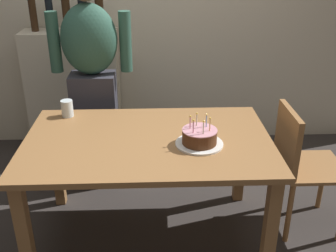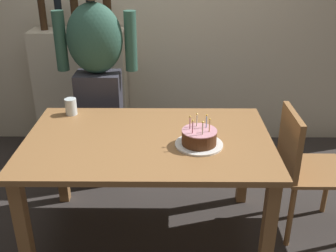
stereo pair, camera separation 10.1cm
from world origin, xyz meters
TOP-DOWN VIEW (x-y plane):
  - ground_plane at (0.00, 0.00)m, footprint 10.00×10.00m
  - back_wall at (0.00, 1.55)m, footprint 5.20×0.10m
  - dining_table at (0.00, 0.00)m, footprint 1.50×0.96m
  - birthday_cake at (0.30, -0.09)m, footprint 0.28×0.28m
  - water_glass_near at (-0.55, 0.37)m, footprint 0.08×0.08m
  - person_man_bearded at (-0.42, 0.74)m, footprint 0.61×0.27m
  - dining_chair at (1.00, 0.09)m, footprint 0.42×0.42m
  - shelf_cabinet at (-0.68, 1.33)m, footprint 0.82×0.30m

SIDE VIEW (x-z plane):
  - ground_plane at x=0.00m, z-range 0.00..0.00m
  - dining_chair at x=1.00m, z-range 0.08..0.95m
  - shelf_cabinet at x=-0.68m, z-range -0.12..1.28m
  - dining_table at x=0.00m, z-range 0.27..1.01m
  - birthday_cake at x=0.30m, z-range 0.69..0.88m
  - water_glass_near at x=-0.55m, z-range 0.74..0.85m
  - person_man_bearded at x=-0.42m, z-range 0.04..1.70m
  - back_wall at x=0.00m, z-range 0.00..2.60m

